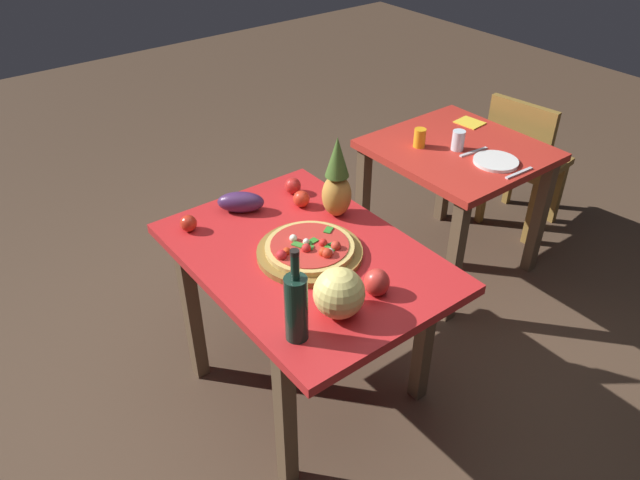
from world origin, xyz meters
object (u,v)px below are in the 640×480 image
Objects in this scene: pizza at (310,247)px; eggplant at (241,202)px; dinner_plate at (496,161)px; display_table at (305,273)px; wine_bottle at (296,306)px; fork_utensil at (474,152)px; dining_chair at (523,157)px; bell_pepper at (377,282)px; melon at (339,293)px; drinking_glass_water at (458,140)px; knife_utensil at (519,173)px; napkin_folded at (470,123)px; background_table at (456,168)px; drinking_glass_juice at (420,138)px; tomato_by_bottle at (293,186)px; pizza_board at (310,252)px; tomato_at_corner at (301,199)px; pineapple_left at (337,181)px; tomato_near_board at (188,223)px.

pizza is 1.73× the size of eggplant.
display_table is at bearing -88.45° from dinner_plate.
wine_bottle is at bearing -18.79° from eggplant.
display_table is 5.64× the size of eggplant.
fork_utensil is (-0.14, 0.00, -0.00)m from dinner_plate.
pizza is at bearing 4.97° from eggplant.
bell_pepper is (0.62, -1.74, 0.30)m from dining_chair.
drinking_glass_water is (-0.60, 1.27, -0.04)m from melon.
napkin_folded is at bearing 156.45° from knife_utensil.
drinking_glass_juice is (-0.13, -0.16, 0.17)m from background_table.
dinner_plate is (0.37, 0.96, -0.03)m from tomato_by_bottle.
wine_bottle is at bearing -39.54° from display_table.
pizza_board is at bearing -27.76° from tomato_by_bottle.
drinking_glass_water reaches higher than pizza_board.
pizza_board is 0.03m from pizza.
tomato_at_corner is (-0.32, 0.19, -0.00)m from pizza.
dining_chair is 1.63m from tomato_at_corner.
dinner_plate is (0.11, 0.92, -0.15)m from pineapple_left.
drinking_glass_water reaches higher than bell_pepper.
drinking_glass_water is 0.35m from napkin_folded.
melon reaches higher than dinner_plate.
eggplant is at bearing -175.32° from display_table.
drinking_glass_water is at bearing 112.76° from wine_bottle.
wine_bottle is at bearing -75.24° from dinner_plate.
dinner_plate is at bearing 75.40° from tomato_near_board.
tomato_near_board is at bearing -90.52° from eggplant.
pineapple_left is (-0.50, 0.57, 0.03)m from wine_bottle.
knife_utensil is (0.08, 1.18, -0.01)m from pizza_board.
pizza reaches higher than tomato_at_corner.
pineapple_left is 2.03× the size of melon.
fork_utensil is (0.09, 0.01, 0.13)m from background_table.
pineapple_left is at bearing -96.89° from dinner_plate.
pizza is (0.03, 0.00, 0.14)m from display_table.
tomato_by_bottle reaches higher than knife_utensil.
drinking_glass_juice is 0.54× the size of fork_utensil.
napkin_folded is (-0.53, 0.26, -0.00)m from knife_utensil.
tomato_by_bottle is at bearing 87.83° from eggplant.
display_table is at bearing -76.60° from fork_utensil.
eggplant reaches higher than background_table.
drinking_glass_water is (0.04, 0.96, 0.01)m from tomato_at_corner.
tomato_near_board reaches higher than background_table.
tomato_at_corner is at bearing -109.01° from knife_utensil.
melon is at bearing -20.49° from pizza_board.
melon is at bearing -25.91° from tomato_at_corner.
display_table is 1.20m from dinner_plate.
tomato_near_board is at bearing -116.14° from pineapple_left.
napkin_folded is at bearing 91.03° from tomato_by_bottle.
background_table is 4.49× the size of fork_utensil.
fork_utensil is (-0.52, 1.13, -0.04)m from bell_pepper.
bell_pepper is at bearing 9.51° from pizza.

